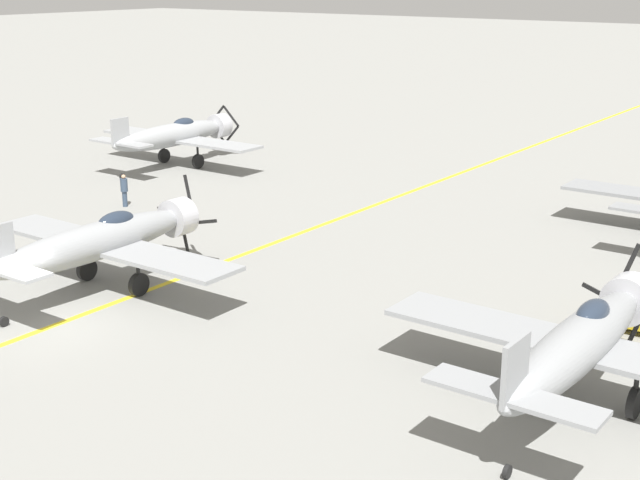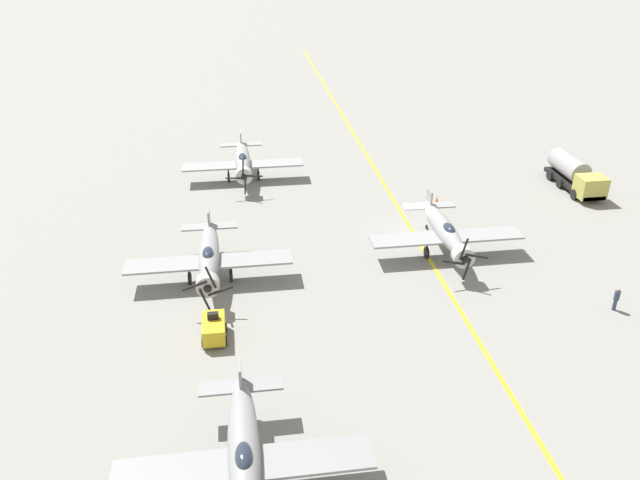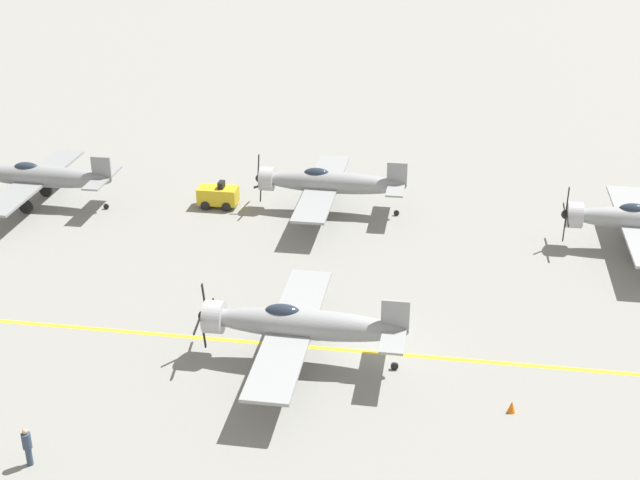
% 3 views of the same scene
% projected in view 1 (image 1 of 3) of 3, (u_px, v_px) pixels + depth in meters
% --- Properties ---
extents(ground_plane, '(400.00, 400.00, 0.00)m').
position_uv_depth(ground_plane, '(40.00, 331.00, 30.60)').
color(ground_plane, gray).
extents(taxiway_stripe, '(0.30, 160.00, 0.01)m').
position_uv_depth(taxiway_stripe, '(40.00, 331.00, 30.60)').
color(taxiway_stripe, yellow).
rests_on(taxiway_stripe, ground).
extents(airplane_far_left, '(12.00, 9.98, 3.65)m').
position_uv_depth(airplane_far_left, '(176.00, 135.00, 55.79)').
color(airplane_far_left, '#979A9D').
rests_on(airplane_far_left, ground).
extents(airplane_mid_right, '(12.00, 9.98, 3.74)m').
position_uv_depth(airplane_mid_right, '(582.00, 342.00, 24.65)').
color(airplane_mid_right, gray).
rests_on(airplane_mid_right, ground).
extents(airplane_mid_center, '(12.00, 9.98, 3.77)m').
position_uv_depth(airplane_mid_center, '(102.00, 241.00, 33.92)').
color(airplane_mid_center, gray).
rests_on(airplane_mid_center, ground).
extents(ground_crew_walking, '(0.37, 0.37, 1.72)m').
position_uv_depth(ground_crew_walking, '(124.00, 189.00, 46.50)').
color(ground_crew_walking, '#334256').
rests_on(ground_crew_walking, ground).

